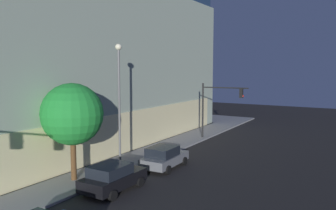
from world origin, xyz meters
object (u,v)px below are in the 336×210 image
Objects in this scene: car_black at (113,177)px; car_grey at (164,157)px; traffic_light_far_corner at (217,101)px; modern_building at (13,52)px; sidewalk_tree at (72,114)px; street_lamp_sidewalk at (119,93)px.

car_black is 1.00× the size of car_grey.
car_black is (-16.92, -0.31, -3.14)m from traffic_light_far_corner.
car_grey is (-2.07, -19.99, -8.19)m from modern_building.
sidewalk_tree is 1.47× the size of car_black.
traffic_light_far_corner is at bearing -7.26° from street_lamp_sidewalk.
sidewalk_tree is (-3.26, 1.19, -1.21)m from street_lamp_sidewalk.
traffic_light_far_corner is at bearing 2.41° from car_grey.
street_lamp_sidewalk is at bearing -104.03° from modern_building.
modern_building is at bearing 65.07° from sidewalk_tree.
sidewalk_tree is at bearing 89.76° from car_black.
car_grey is at bearing -95.92° from modern_building.
modern_building is at bearing 75.97° from street_lamp_sidewalk.
street_lamp_sidewalk is at bearing 32.00° from car_black.
car_grey is (2.37, -2.21, -4.80)m from street_lamp_sidewalk.
traffic_light_far_corner is 1.33× the size of car_grey.
street_lamp_sidewalk is (-13.64, 1.74, 1.65)m from traffic_light_far_corner.
car_grey is (5.63, -3.41, -3.59)m from sidewalk_tree.
car_black is at bearing -90.24° from sidewalk_tree.
modern_building reaches higher than street_lamp_sidewalk.
traffic_light_far_corner is 11.71m from car_grey.
modern_building is 18.63m from street_lamp_sidewalk.
modern_building is 22.79m from car_black.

